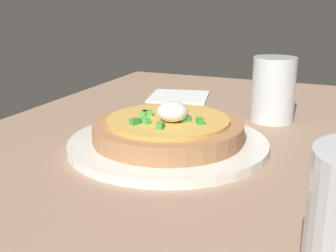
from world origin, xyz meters
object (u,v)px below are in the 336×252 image
(plate, at_px, (168,143))
(napkin, at_px, (179,97))
(cup_near, at_px, (273,91))
(pizza, at_px, (168,129))

(plate, height_order, napkin, plate)
(napkin, bearing_deg, cup_near, 64.22)
(cup_near, height_order, napkin, cup_near)
(plate, relative_size, napkin, 2.36)
(plate, xyz_separation_m, napkin, (-0.30, -0.10, -0.00))
(pizza, distance_m, cup_near, 0.23)
(plate, relative_size, cup_near, 2.58)
(cup_near, xyz_separation_m, napkin, (-0.10, -0.21, -0.05))
(pizza, xyz_separation_m, napkin, (-0.30, -0.10, -0.03))
(pizza, height_order, napkin, pizza)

